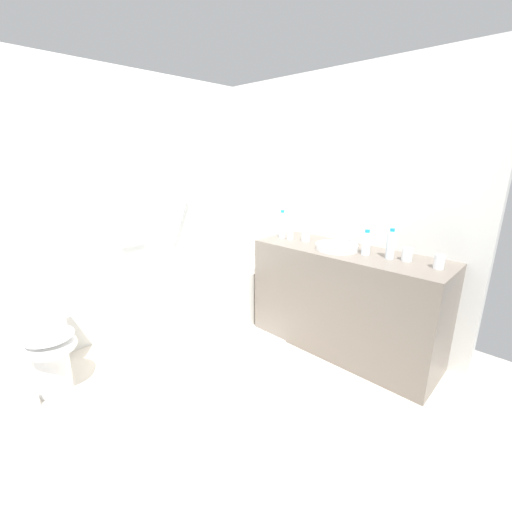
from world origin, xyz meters
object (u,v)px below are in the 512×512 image
at_px(water_bottle_1, 366,243).
at_px(drinking_glass_3, 290,235).
at_px(drinking_glass_1, 439,262).
at_px(water_bottle_2, 282,225).
at_px(bath_mat, 259,339).
at_px(drinking_glass_0, 407,254).
at_px(drinking_glass_2, 306,236).
at_px(toilet_paper_roll, 30,402).
at_px(toilet, 45,343).
at_px(sink_faucet, 348,242).
at_px(water_bottle_0, 391,245).
at_px(bathtub, 199,297).
at_px(sink_basin, 337,247).

relative_size(water_bottle_1, drinking_glass_3, 2.45).
bearing_deg(water_bottle_1, drinking_glass_1, -86.98).
relative_size(water_bottle_2, bath_mat, 0.42).
distance_m(drinking_glass_0, drinking_glass_3, 1.03).
relative_size(drinking_glass_2, toilet_paper_roll, 0.90).
height_order(toilet, bath_mat, toilet).
bearing_deg(water_bottle_1, drinking_glass_3, 91.27).
distance_m(water_bottle_2, drinking_glass_3, 0.13).
bearing_deg(sink_faucet, drinking_glass_1, -100.51).
height_order(sink_faucet, water_bottle_0, water_bottle_0).
relative_size(drinking_glass_2, drinking_glass_3, 1.22).
height_order(drinking_glass_1, bath_mat, drinking_glass_1).
relative_size(bathtub, sink_basin, 4.79).
bearing_deg(drinking_glass_3, sink_faucet, -69.46).
bearing_deg(bath_mat, sink_basin, -54.00).
xyz_separation_m(sink_basin, drinking_glass_0, (0.09, -0.53, 0.03)).
bearing_deg(drinking_glass_2, toilet, 157.62).
height_order(sink_faucet, drinking_glass_2, drinking_glass_2).
distance_m(water_bottle_1, water_bottle_2, 0.83).
relative_size(sink_faucet, water_bottle_0, 0.66).
bearing_deg(water_bottle_0, drinking_glass_0, -73.10).
distance_m(sink_faucet, water_bottle_1, 0.30).
height_order(toilet, drinking_glass_3, drinking_glass_3).
bearing_deg(bathtub, sink_faucet, -57.26).
bearing_deg(toilet_paper_roll, sink_basin, -26.50).
xyz_separation_m(sink_basin, water_bottle_2, (0.01, 0.59, 0.10)).
height_order(drinking_glass_3, toilet_paper_roll, drinking_glass_3).
distance_m(toilet, bath_mat, 1.70).
xyz_separation_m(toilet, sink_basin, (1.91, -1.17, 0.54)).
relative_size(water_bottle_1, drinking_glass_0, 2.04).
relative_size(toilet, sink_faucet, 4.77).
height_order(drinking_glass_2, toilet_paper_roll, drinking_glass_2).
bearing_deg(drinking_glass_1, sink_basin, 94.04).
height_order(water_bottle_2, drinking_glass_1, water_bottle_2).
bearing_deg(drinking_glass_2, bathtub, 127.31).
distance_m(drinking_glass_0, drinking_glass_1, 0.23).
distance_m(drinking_glass_1, drinking_glass_3, 1.25).
bearing_deg(drinking_glass_3, water_bottle_0, -87.45).
height_order(sink_faucet, bath_mat, sink_faucet).
xyz_separation_m(toilet, water_bottle_1, (1.93, -1.41, 0.61)).
xyz_separation_m(sink_basin, drinking_glass_3, (0.01, 0.49, 0.02)).
relative_size(toilet, water_bottle_0, 3.14).
distance_m(drinking_glass_2, toilet_paper_roll, 2.42).
xyz_separation_m(water_bottle_0, water_bottle_1, (-0.02, 0.18, -0.02)).
height_order(water_bottle_0, drinking_glass_2, water_bottle_0).
relative_size(water_bottle_0, drinking_glass_0, 2.37).
bearing_deg(water_bottle_2, bath_mat, -170.32).
bearing_deg(bathtub, drinking_glass_0, -69.35).
bearing_deg(drinking_glass_1, sink_faucet, 79.49).
xyz_separation_m(drinking_glass_0, drinking_glass_3, (-0.08, 1.03, -0.01)).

